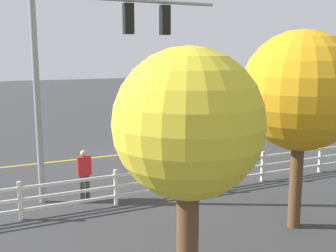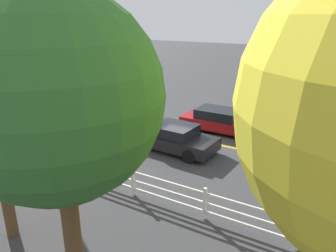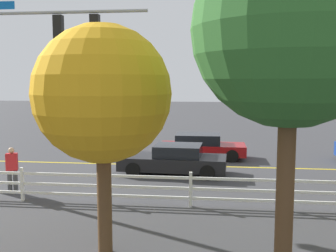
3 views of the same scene
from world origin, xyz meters
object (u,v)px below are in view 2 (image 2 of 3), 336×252
at_px(car_2, 220,120).
at_px(tree_3, 56,98).
at_px(car_0, 171,137).
at_px(pedestrian, 34,134).

height_order(car_2, tree_3, tree_3).
bearing_deg(tree_3, car_0, -71.34).
distance_m(car_0, car_2, 3.87).
height_order(car_0, tree_3, tree_3).
relative_size(car_0, car_2, 1.05).
bearing_deg(pedestrian, tree_3, 37.97).
xyz_separation_m(car_2, pedestrian, (6.63, 7.39, 0.28)).
height_order(car_0, car_2, car_0).
distance_m(car_0, tree_3, 10.71).
height_order(pedestrian, tree_3, tree_3).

